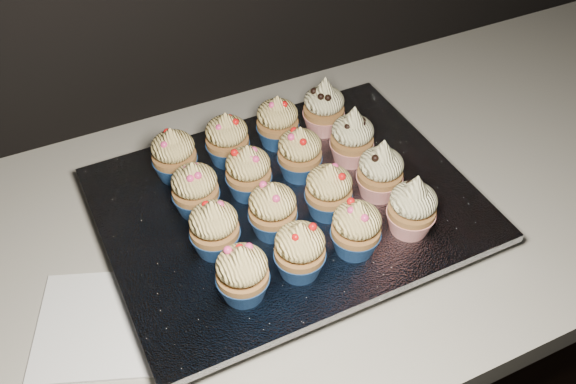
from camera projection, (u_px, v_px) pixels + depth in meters
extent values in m
cube|color=beige|center=(219.00, 248.00, 0.88)|extent=(2.44, 0.64, 0.04)
cube|color=white|center=(102.00, 323.00, 0.77)|extent=(0.20, 0.20, 0.00)
cube|color=black|center=(288.00, 212.00, 0.89)|extent=(0.46, 0.35, 0.02)
cube|color=silver|center=(288.00, 203.00, 0.88)|extent=(0.50, 0.39, 0.01)
cone|color=navy|center=(243.00, 286.00, 0.75)|extent=(0.06, 0.06, 0.03)
ellipsoid|color=#F6D67C|center=(242.00, 265.00, 0.73)|extent=(0.06, 0.06, 0.04)
cone|color=#F6D67C|center=(241.00, 252.00, 0.71)|extent=(0.03, 0.03, 0.02)
cone|color=navy|center=(300.00, 262.00, 0.78)|extent=(0.06, 0.06, 0.03)
ellipsoid|color=#F6D67C|center=(300.00, 242.00, 0.75)|extent=(0.06, 0.06, 0.04)
cone|color=#F6D67C|center=(300.00, 228.00, 0.73)|extent=(0.03, 0.03, 0.02)
cone|color=navy|center=(355.00, 241.00, 0.80)|extent=(0.06, 0.06, 0.03)
ellipsoid|color=#F6D67C|center=(357.00, 220.00, 0.78)|extent=(0.06, 0.06, 0.04)
cone|color=#F6D67C|center=(359.00, 207.00, 0.76)|extent=(0.03, 0.03, 0.02)
cone|color=red|center=(410.00, 221.00, 0.83)|extent=(0.06, 0.06, 0.03)
ellipsoid|color=#F4E9AB|center=(414.00, 200.00, 0.80)|extent=(0.06, 0.06, 0.04)
cone|color=#F4E9AB|center=(417.00, 184.00, 0.78)|extent=(0.03, 0.03, 0.03)
cone|color=navy|center=(216.00, 241.00, 0.80)|extent=(0.06, 0.06, 0.03)
ellipsoid|color=#F6D67C|center=(213.00, 220.00, 0.78)|extent=(0.06, 0.06, 0.04)
cone|color=#F6D67C|center=(212.00, 206.00, 0.76)|extent=(0.03, 0.03, 0.02)
cone|color=navy|center=(273.00, 222.00, 0.82)|extent=(0.06, 0.06, 0.03)
ellipsoid|color=#F6D67C|center=(272.00, 201.00, 0.80)|extent=(0.06, 0.06, 0.04)
cone|color=#F6D67C|center=(272.00, 188.00, 0.78)|extent=(0.03, 0.03, 0.02)
cone|color=navy|center=(328.00, 203.00, 0.85)|extent=(0.06, 0.06, 0.03)
ellipsoid|color=#F6D67C|center=(329.00, 182.00, 0.82)|extent=(0.06, 0.06, 0.04)
cone|color=#F6D67C|center=(330.00, 169.00, 0.81)|extent=(0.03, 0.03, 0.02)
cone|color=red|center=(379.00, 185.00, 0.88)|extent=(0.06, 0.06, 0.03)
ellipsoid|color=#F4E9AB|center=(381.00, 164.00, 0.85)|extent=(0.06, 0.06, 0.04)
cone|color=#F4E9AB|center=(384.00, 148.00, 0.83)|extent=(0.03, 0.03, 0.03)
cone|color=navy|center=(197.00, 202.00, 0.85)|extent=(0.06, 0.06, 0.03)
ellipsoid|color=#F6D67C|center=(194.00, 181.00, 0.83)|extent=(0.06, 0.06, 0.04)
cone|color=#F6D67C|center=(192.00, 168.00, 0.81)|extent=(0.03, 0.03, 0.02)
cone|color=navy|center=(249.00, 184.00, 0.88)|extent=(0.06, 0.06, 0.03)
ellipsoid|color=#F6D67C|center=(248.00, 164.00, 0.85)|extent=(0.06, 0.06, 0.04)
cone|color=#F6D67C|center=(247.00, 150.00, 0.83)|extent=(0.03, 0.03, 0.02)
cone|color=navy|center=(300.00, 166.00, 0.90)|extent=(0.06, 0.06, 0.03)
ellipsoid|color=#F6D67C|center=(300.00, 145.00, 0.88)|extent=(0.06, 0.06, 0.04)
cone|color=#F6D67C|center=(300.00, 132.00, 0.86)|extent=(0.03, 0.03, 0.02)
cone|color=red|center=(351.00, 151.00, 0.93)|extent=(0.06, 0.06, 0.03)
ellipsoid|color=#F4E9AB|center=(353.00, 131.00, 0.90)|extent=(0.06, 0.06, 0.04)
cone|color=#F4E9AB|center=(354.00, 115.00, 0.88)|extent=(0.03, 0.03, 0.03)
cone|color=navy|center=(176.00, 167.00, 0.90)|extent=(0.06, 0.06, 0.03)
ellipsoid|color=#F6D67C|center=(173.00, 146.00, 0.87)|extent=(0.06, 0.06, 0.04)
cone|color=#F6D67C|center=(171.00, 133.00, 0.86)|extent=(0.03, 0.03, 0.02)
cone|color=navy|center=(228.00, 151.00, 0.93)|extent=(0.06, 0.06, 0.03)
ellipsoid|color=#F6D67C|center=(226.00, 131.00, 0.90)|extent=(0.06, 0.06, 0.04)
cone|color=#F6D67C|center=(225.00, 118.00, 0.88)|extent=(0.03, 0.03, 0.02)
cone|color=navy|center=(278.00, 134.00, 0.95)|extent=(0.06, 0.06, 0.03)
ellipsoid|color=#F6D67C|center=(277.00, 114.00, 0.93)|extent=(0.06, 0.06, 0.04)
cone|color=#F6D67C|center=(277.00, 101.00, 0.91)|extent=(0.03, 0.03, 0.02)
cone|color=red|center=(323.00, 121.00, 0.98)|extent=(0.06, 0.06, 0.03)
ellipsoid|color=#F4E9AB|center=(324.00, 101.00, 0.95)|extent=(0.06, 0.06, 0.04)
cone|color=#F4E9AB|center=(325.00, 85.00, 0.93)|extent=(0.03, 0.03, 0.03)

